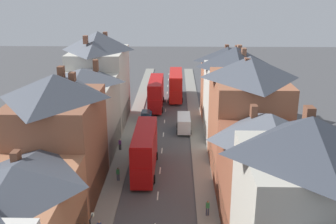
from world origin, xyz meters
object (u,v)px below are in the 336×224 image
Objects in this scene: car_mid_black at (146,116)px; double_decker_bus_mid_street at (176,85)px; double_decker_bus_far_approaching at (156,93)px; double_decker_bus_lead at (145,150)px; car_near_silver at (141,139)px; delivery_van at (184,123)px; pedestrian_mid_right at (208,207)px; pedestrian_far_left at (118,173)px; pedestrian_far_right at (120,144)px.

double_decker_bus_mid_street is at bearing 69.84° from car_mid_black.
double_decker_bus_lead is at bearing -90.00° from double_decker_bus_far_approaching.
double_decker_bus_mid_street is at bearing 59.43° from double_decker_bus_far_approaching.
car_near_silver is at bearing 98.79° from double_decker_bus_lead.
car_near_silver is at bearing -138.33° from delivery_van.
double_decker_bus_far_approaching is 2.08× the size of delivery_van.
double_decker_bus_mid_street is at bearing 94.45° from pedestrian_mid_right.
double_decker_bus_lead is at bearing -109.50° from delivery_van.
car_mid_black is 2.76× the size of pedestrian_far_left.
delivery_van is at bearing -67.93° from double_decker_bus_far_approaching.
car_near_silver is 3.46m from pedestrian_far_right.
pedestrian_far_left is at bearing 144.55° from pedestrian_mid_right.
double_decker_bus_mid_street is 1.00× the size of double_decker_bus_far_approaching.
double_decker_bus_mid_street is 6.71× the size of pedestrian_far_right.
pedestrian_far_left is at bearing -83.58° from pedestrian_far_right.
car_near_silver reaches higher than car_mid_black.
pedestrian_far_right is at bearing -138.41° from delivery_van.
delivery_van is 3.23× the size of pedestrian_mid_right.
pedestrian_far_left is at bearing -100.57° from double_decker_bus_mid_street.
double_decker_bus_far_approaching is at bearing -120.57° from double_decker_bus_mid_street.
double_decker_bus_mid_street is 2.08× the size of delivery_van.
car_near_silver is at bearing 81.76° from pedestrian_far_left.
car_near_silver is at bearing -101.65° from double_decker_bus_mid_street.
double_decker_bus_lead is 6.71× the size of pedestrian_mid_right.
pedestrian_mid_right is 19.02m from pedestrian_far_right.
double_decker_bus_lead and double_decker_bus_mid_street have the same top height.
delivery_van is 11.75m from pedestrian_far_right.
delivery_van is 3.23× the size of pedestrian_far_right.
pedestrian_far_left is (-1.60, -11.06, 0.19)m from car_near_silver.
pedestrian_mid_right is at bearing -79.12° from double_decker_bus_far_approaching.
double_decker_bus_mid_street is 14.33m from car_mid_black.
double_decker_bus_lead is at bearing -81.21° from car_near_silver.
delivery_van is 23.59m from pedestrian_mid_right.
pedestrian_far_right is at bearing 96.42° from pedestrian_far_left.
double_decker_bus_lead reaches higher than car_near_silver.
delivery_van is at bearing -85.89° from double_decker_bus_mid_street.
double_decker_bus_mid_street reaches higher than car_mid_black.
double_decker_bus_mid_street is at bearing 73.95° from pedestrian_far_right.
car_near_silver is 2.57× the size of pedestrian_mid_right.
pedestrian_mid_right and pedestrian_far_left have the same top height.
pedestrian_mid_right reaches higher than car_near_silver.
double_decker_bus_far_approaching is 7.61m from car_mid_black.
delivery_van reaches higher than pedestrian_far_left.
double_decker_bus_mid_street is 7.08m from double_decker_bus_far_approaching.
double_decker_bus_lead is 2.08× the size of delivery_van.
double_decker_bus_lead is at bearing 43.13° from pedestrian_far_left.
car_mid_black is 7.90m from delivery_van.
delivery_van is (1.31, -18.20, -1.48)m from double_decker_bus_mid_street.
pedestrian_far_left and pedestrian_far_right have the same top height.
double_decker_bus_lead is 25.97m from double_decker_bus_far_approaching.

